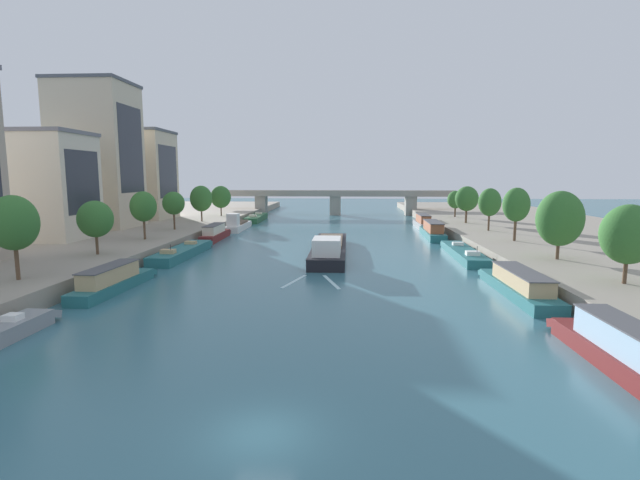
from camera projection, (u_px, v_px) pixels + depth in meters
ground_plane at (261, 435)px, 18.34m from camera, size 400.00×400.00×0.00m
quay_left at (92, 235)px, 74.86m from camera, size 36.00×170.00×1.64m
quay_right at (576, 238)px, 70.39m from camera, size 36.00×170.00×1.64m
barge_midriver at (329, 248)px, 59.98m from camera, size 4.22×24.66×3.20m
wake_behind_barge at (313, 282)px, 45.06m from camera, size 5.60×5.87×0.03m
moored_boat_left_far at (113, 280)px, 41.18m from camera, size 2.66×12.25×2.39m
moored_boat_left_gap_after at (182, 252)px, 59.10m from camera, size 3.12×16.36×2.26m
moored_boat_left_lone at (215, 233)px, 74.81m from camera, size 2.46×12.36×2.53m
moored_boat_left_near at (238, 225)px, 88.35m from camera, size 2.82×13.77×3.43m
moored_boat_left_downstream at (257, 218)px, 107.10m from camera, size 3.47×16.95×2.36m
moored_boat_right_lone at (617, 347)px, 24.79m from camera, size 2.31×11.49×2.64m
moored_boat_right_end at (519, 285)px, 39.69m from camera, size 2.76×14.41×2.31m
moored_boat_right_gap_after at (463, 253)px, 58.71m from camera, size 3.11×16.94×2.15m
moored_boat_right_midway at (433, 231)px, 77.27m from camera, size 3.06×14.80×2.79m
moored_boat_right_upstream at (423, 222)px, 91.53m from camera, size 2.39×12.44×2.77m
tree_left_third at (14, 223)px, 37.89m from camera, size 3.80×3.80×6.99m
tree_left_far at (95, 219)px, 50.57m from camera, size 3.74×3.74×5.89m
tree_left_midway at (143, 207)px, 62.71m from camera, size 3.50×3.50×6.50m
tree_left_second at (174, 203)px, 74.51m from camera, size 3.49×3.49×6.07m
tree_left_nearest at (201, 199)px, 88.06m from camera, size 4.14×4.14×6.78m
tree_left_distant at (221, 197)px, 100.61m from camera, size 4.34×4.34×6.46m
tree_right_past_mid at (628, 234)px, 36.61m from camera, size 4.13×4.13×6.32m
tree_right_far at (560, 219)px, 47.55m from camera, size 4.60×4.60×7.03m
tree_right_midway at (516, 205)px, 61.09m from camera, size 3.45×3.45×7.04m
tree_right_end_of_row at (490, 202)px, 72.89m from camera, size 3.47×3.47×6.66m
tree_right_second at (467, 199)px, 85.04m from camera, size 4.16×4.16×6.71m
tree_right_distant at (455, 200)px, 97.99m from camera, size 3.36×3.36×5.50m
building_left_tall at (40, 185)px, 62.86m from camera, size 12.65×9.92×14.51m
building_left_far_end at (97, 155)px, 77.22m from camera, size 11.99×10.76×23.89m
building_left_corner at (141, 175)px, 93.39m from camera, size 11.73×11.65×17.60m
bridge_far at (335, 199)px, 123.16m from camera, size 63.57×4.40×6.44m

